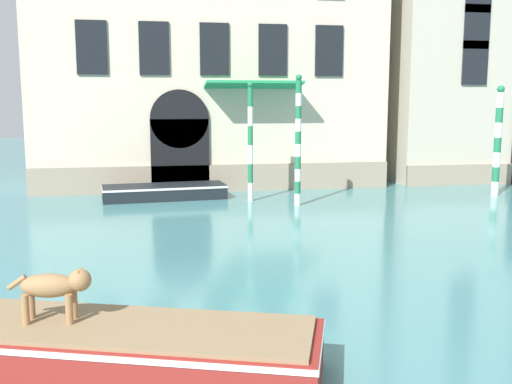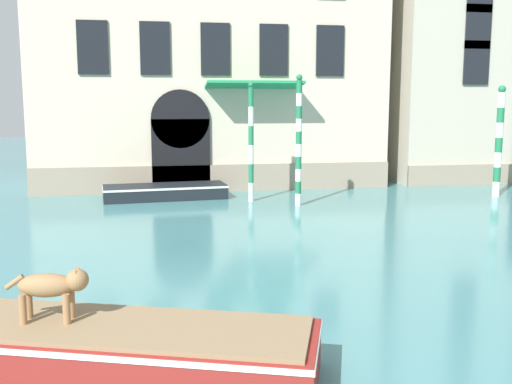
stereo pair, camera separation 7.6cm
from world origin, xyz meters
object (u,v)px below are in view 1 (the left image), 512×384
Objects in this scene: boat_foreground at (52,344)px; mooring_pole_3 at (250,142)px; mooring_pole_0 at (298,141)px; mooring_pole_2 at (498,141)px; dog_on_deck at (55,286)px; boat_moored_near_palazzo at (164,191)px.

boat_foreground is 1.74× the size of mooring_pole_3.
mooring_pole_0 is 8.25m from mooring_pole_2.
mooring_pole_0 reaches higher than dog_on_deck.
boat_foreground is at bearing -118.44° from mooring_pole_0.
dog_on_deck is 14.47m from mooring_pole_3.
mooring_pole_0 is 1.08× the size of mooring_pole_2.
dog_on_deck is 0.25× the size of mooring_pole_0.
dog_on_deck is at bearing -110.40° from mooring_pole_3.
mooring_pole_0 is (4.67, -2.38, 2.06)m from boat_moored_near_palazzo.
mooring_pole_3 reaches higher than dog_on_deck.
mooring_pole_0 reaches higher than mooring_pole_2.
dog_on_deck is 0.27× the size of mooring_pole_2.
mooring_pole_0 is at bearing 80.65° from boat_foreground.
boat_foreground is 0.85m from dog_on_deck.
dog_on_deck is (0.09, -0.05, 0.85)m from boat_foreground.
boat_foreground reaches higher than boat_moored_near_palazzo.
mooring_pole_0 is at bearing 70.77° from dog_on_deck.
dog_on_deck is 14.83m from boat_moored_near_palazzo.
boat_moored_near_palazzo is at bearing 172.75° from mooring_pole_2.
mooring_pole_2 reaches higher than boat_moored_near_palazzo.
boat_foreground is 1.60× the size of boat_moored_near_palazzo.
mooring_pole_3 is (5.03, 13.54, 0.98)m from dog_on_deck.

